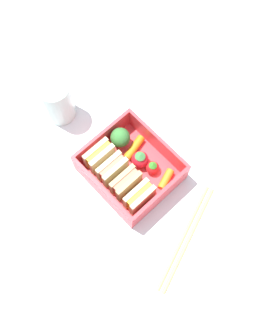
{
  "coord_description": "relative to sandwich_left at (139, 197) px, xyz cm",
  "views": [
    {
      "loc": [
        -16.68,
        15.61,
        65.68
      ],
      "look_at": [
        0.0,
        0.0,
        2.7
      ],
      "focal_mm": 40.0,
      "sensor_mm": 36.0,
      "label": 1
    }
  ],
  "objects": [
    {
      "name": "strawberry_far_left",
      "position": [
        5.51,
        -5.1,
        -0.76
      ],
      "size": [
        3.12,
        3.12,
        3.72
      ],
      "color": "red",
      "rests_on": "bento_tray"
    },
    {
      "name": "sandwich_left",
      "position": [
        0.0,
        0.0,
        0.0
      ],
      "size": [
        2.55,
        5.5,
        4.89
      ],
      "color": "beige",
      "rests_on": "bento_tray"
    },
    {
      "name": "broccoli_floret",
      "position": [
        10.38,
        -5.09,
        0.27
      ],
      "size": [
        3.61,
        3.61,
        4.6
      ],
      "color": "#83BB6F",
      "rests_on": "bento_tray"
    },
    {
      "name": "sandwich_center",
      "position": [
        6.88,
        0.0,
        0.0
      ],
      "size": [
        2.55,
        5.5,
        4.89
      ],
      "color": "beige",
      "rests_on": "bento_tray"
    },
    {
      "name": "chopstick_pair",
      "position": [
        -10.31,
        -1.64,
        -3.29
      ],
      "size": [
        8.27,
        19.93,
        0.7
      ],
      "color": "tan",
      "rests_on": "ground_plane"
    },
    {
      "name": "sandwich_center_right",
      "position": [
        10.32,
        0.0,
        0.0
      ],
      "size": [
        2.55,
        5.5,
        4.89
      ],
      "color": "beige",
      "rests_on": "bento_tray"
    },
    {
      "name": "drinking_glass",
      "position": [
        23.67,
        -1.4,
        0.92
      ],
      "size": [
        5.83,
        5.83,
        9.12
      ],
      "primitive_type": "cylinder",
      "color": "silver",
      "rests_on": "ground_plane"
    },
    {
      "name": "sandwich_center_left",
      "position": [
        3.44,
        0.0,
        0.0
      ],
      "size": [
        2.55,
        5.5,
        4.89
      ],
      "color": "tan",
      "rests_on": "bento_tray"
    },
    {
      "name": "bento_tray",
      "position": [
        5.16,
        -2.75,
        -3.04
      ],
      "size": [
        15.57,
        14.02,
        1.2
      ],
      "primitive_type": "cube",
      "color": "#E43B43",
      "rests_on": "ground_plane"
    },
    {
      "name": "bento_rim",
      "position": [
        5.16,
        -2.75,
        -0.13
      ],
      "size": [
        15.57,
        14.02,
        4.62
      ],
      "color": "#E43B43",
      "rests_on": "bento_tray"
    },
    {
      "name": "ground_plane",
      "position": [
        5.16,
        -2.75,
        -4.64
      ],
      "size": [
        120.0,
        120.0,
        2.0
      ],
      "primitive_type": "cube",
      "color": "white"
    },
    {
      "name": "folded_napkin",
      "position": [
        9.0,
        -17.49,
        -3.44
      ],
      "size": [
        15.99,
        15.29,
        0.4
      ],
      "primitive_type": "cube",
      "rotation": [
        0.0,
        0.0,
        0.3
      ],
      "color": "white",
      "rests_on": "ground_plane"
    },
    {
      "name": "carrot_stick_left",
      "position": [
        -0.56,
        -6.1,
        -1.71
      ],
      "size": [
        2.63,
        4.16,
        1.47
      ],
      "primitive_type": "cylinder",
      "rotation": [
        1.57,
        0.0,
        0.32
      ],
      "color": "orange",
      "rests_on": "bento_tray"
    },
    {
      "name": "carrot_stick_far_left",
      "position": [
        7.82,
        -6.16,
        -1.69
      ],
      "size": [
        2.64,
        5.26,
        1.51
      ],
      "primitive_type": "cylinder",
      "rotation": [
        1.57,
        0.0,
        3.38
      ],
      "color": "orange",
      "rests_on": "bento_tray"
    },
    {
      "name": "strawberry_left",
      "position": [
        2.56,
        -5.74,
        -1.11
      ],
      "size": [
        2.41,
        2.41,
        3.01
      ],
      "color": "red",
      "rests_on": "bento_tray"
    }
  ]
}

